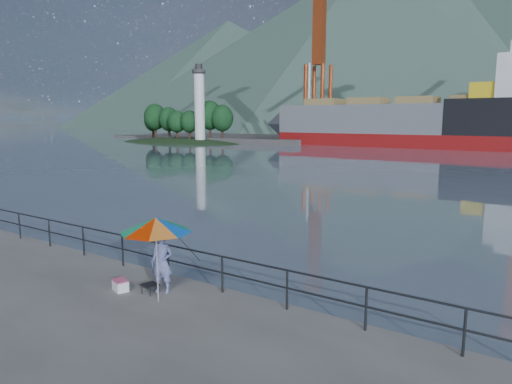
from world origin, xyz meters
TOP-DOWN VIEW (x-y plane):
  - guardrail at (0.00, 1.70)m, footprint 22.00×0.06m
  - lighthouse_islet at (-54.97, 61.99)m, footprint 48.00×26.40m
  - fisherman at (1.63, 0.84)m, footprint 0.70×0.59m
  - beach_umbrella at (2.03, 0.29)m, footprint 2.07×2.07m
  - folding_stool at (1.44, 0.56)m, footprint 0.46×0.46m
  - cooler_bag at (0.60, 0.26)m, footprint 0.55×0.45m
  - fishing_rod at (1.62, 1.96)m, footprint 0.65×1.59m
  - bulk_carrier at (-8.23, 72.29)m, footprint 49.71×8.60m

SIDE VIEW (x-z plane):
  - fishing_rod at x=1.62m, z-range -0.60..0.60m
  - cooler_bag at x=0.60m, z-range 0.00..0.27m
  - folding_stool at x=1.44m, z-range 0.01..0.27m
  - lighthouse_islet at x=-54.97m, z-range -9.34..9.86m
  - guardrail at x=0.00m, z-range 0.01..1.03m
  - fisherman at x=1.63m, z-range 0.00..1.64m
  - beach_umbrella at x=2.03m, z-range 0.91..3.11m
  - bulk_carrier at x=-8.23m, z-range -3.10..11.40m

